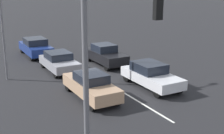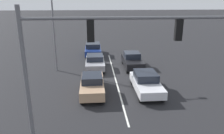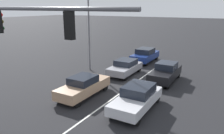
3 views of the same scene
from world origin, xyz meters
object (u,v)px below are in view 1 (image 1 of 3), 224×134
Objects in this scene: street_lamp_right_shoulder at (2,1)px; car_tan_midlane_front at (91,85)px; car_gray_midlane_second at (59,61)px; car_silver_leftlane_front at (151,75)px; car_navy_midlane_third at (36,47)px; car_black_leftlane_second at (105,55)px; traffic_signal_gantry at (153,28)px.

car_tan_midlane_front is at bearing 120.43° from street_lamp_right_shoulder.
street_lamp_right_shoulder is (3.66, 0.31, 4.51)m from car_gray_midlane_second.
car_silver_leftlane_front is 7.25m from car_gray_midlane_second.
car_navy_midlane_third is 8.14m from street_lamp_right_shoulder.
car_navy_midlane_third is at bearing -90.34° from car_tan_midlane_front.
car_tan_midlane_front is 7.34m from car_black_leftlane_second.
car_navy_midlane_third is at bearing -87.98° from car_gray_midlane_second.
car_gray_midlane_second is 0.44× the size of street_lamp_right_shoulder.
traffic_signal_gantry is 12.10m from street_lamp_right_shoulder.
car_black_leftlane_second reaches higher than car_tan_midlane_front.
car_navy_midlane_third reaches higher than car_gray_midlane_second.
car_black_leftlane_second is (0.02, -6.13, 0.03)m from car_silver_leftlane_front.
car_gray_midlane_second is 0.93× the size of car_black_leftlane_second.
street_lamp_right_shoulder is at bearing -59.57° from car_tan_midlane_front.
car_gray_midlane_second is 0.91× the size of car_navy_midlane_third.
car_black_leftlane_second is 8.72m from street_lamp_right_shoulder.
car_tan_midlane_front is 4.12m from car_silver_leftlane_front.
traffic_signal_gantry is at bearing 70.61° from car_black_leftlane_second.
car_navy_midlane_third is at bearing -120.49° from street_lamp_right_shoulder.
car_silver_leftlane_front is 0.47× the size of traffic_signal_gantry.
car_gray_midlane_second is at bearing -175.12° from street_lamp_right_shoulder.
car_gray_midlane_second is 0.43× the size of traffic_signal_gantry.
car_black_leftlane_second is 13.26m from traffic_signal_gantry.
street_lamp_right_shoulder reaches higher than car_silver_leftlane_front.
traffic_signal_gantry reaches higher than car_gray_midlane_second.
car_gray_midlane_second is at bearing -92.49° from car_tan_midlane_front.
car_tan_midlane_front is 1.10× the size of car_gray_midlane_second.
car_black_leftlane_second reaches higher than car_navy_midlane_third.
street_lamp_right_shoulder reaches higher than car_black_leftlane_second.
car_tan_midlane_front is at bearing -0.60° from car_silver_leftlane_front.
traffic_signal_gantry is (4.21, 5.80, 4.01)m from car_silver_leftlane_front.
car_silver_leftlane_front is 12.39m from car_navy_midlane_third.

